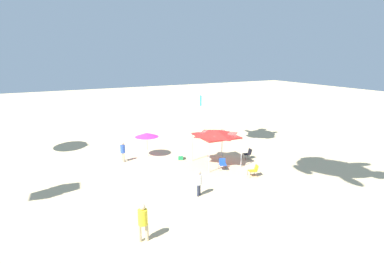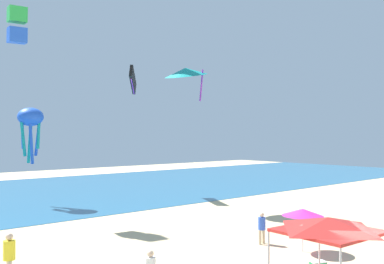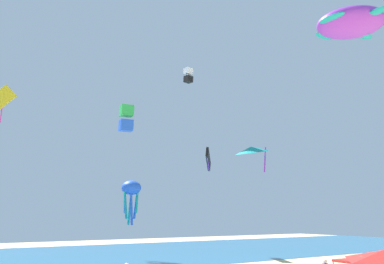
# 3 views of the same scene
# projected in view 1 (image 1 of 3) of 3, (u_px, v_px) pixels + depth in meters

# --- Properties ---
(ground) EXTENTS (120.00, 120.00, 0.10)m
(ground) POSITION_uv_depth(u_px,v_px,m) (219.00, 161.00, 26.49)
(ground) COLOR #D6BC8C
(canopy_tent) EXTENTS (3.10, 3.00, 2.76)m
(canopy_tent) POSITION_uv_depth(u_px,v_px,m) (216.00, 133.00, 25.21)
(canopy_tent) COLOR #B7B7BC
(canopy_tent) RESTS_ON ground
(beach_umbrella) EXTENTS (1.97, 1.97, 2.06)m
(beach_umbrella) POSITION_uv_depth(u_px,v_px,m) (147.00, 135.00, 27.25)
(beach_umbrella) COLOR silver
(beach_umbrella) RESTS_ON ground
(folding_chair_facing_ocean) EXTENTS (0.77, 0.71, 0.82)m
(folding_chair_facing_ocean) POSITION_uv_depth(u_px,v_px,m) (223.00, 163.00, 24.45)
(folding_chair_facing_ocean) COLOR black
(folding_chair_facing_ocean) RESTS_ON ground
(folding_chair_right_of_tent) EXTENTS (0.68, 0.75, 0.82)m
(folding_chair_right_of_tent) POSITION_uv_depth(u_px,v_px,m) (254.00, 170.00, 23.09)
(folding_chair_right_of_tent) COLOR black
(folding_chair_right_of_tent) RESTS_ON ground
(folding_chair_left_of_tent) EXTENTS (0.60, 0.68, 0.82)m
(folding_chair_left_of_tent) POSITION_uv_depth(u_px,v_px,m) (248.00, 153.00, 26.96)
(folding_chair_left_of_tent) COLOR black
(folding_chair_left_of_tent) RESTS_ON ground
(cooler_box) EXTENTS (0.74, 0.64, 0.40)m
(cooler_box) POSITION_uv_depth(u_px,v_px,m) (181.00, 157.00, 26.88)
(cooler_box) COLOR #1E8C4C
(cooler_box) RESTS_ON ground
(banner_flag) EXTENTS (0.36, 0.06, 4.40)m
(banner_flag) POSITION_uv_depth(u_px,v_px,m) (201.00, 112.00, 33.60)
(banner_flag) COLOR silver
(banner_flag) RESTS_ON ground
(person_kite_handler) EXTENTS (0.44, 0.49, 1.85)m
(person_kite_handler) POSITION_uv_depth(u_px,v_px,m) (143.00, 220.00, 14.95)
(person_kite_handler) COLOR #C6B28C
(person_kite_handler) RESTS_ON ground
(person_far_stroller) EXTENTS (0.38, 0.38, 1.60)m
(person_far_stroller) POSITION_uv_depth(u_px,v_px,m) (199.00, 181.00, 19.85)
(person_far_stroller) COLOR #33384C
(person_far_stroller) RESTS_ON ground
(person_near_umbrella) EXTENTS (0.43, 0.38, 1.60)m
(person_near_umbrella) POSITION_uv_depth(u_px,v_px,m) (123.00, 150.00, 26.14)
(person_near_umbrella) COLOR #C6B28C
(person_near_umbrella) RESTS_ON ground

